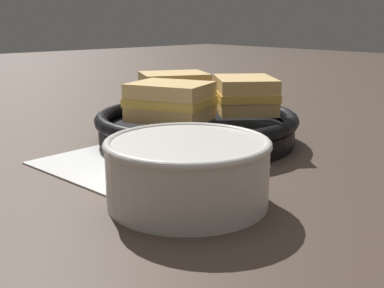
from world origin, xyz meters
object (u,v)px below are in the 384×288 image
at_px(sandwich_far_left, 245,95).
at_px(sandwich_near_right, 170,101).
at_px(soup_bowl, 188,167).
at_px(sandwich_near_left, 174,89).
at_px(skillet, 196,126).
at_px(spoon, 172,160).

bearing_deg(sandwich_far_left, sandwich_near_right, -102.72).
height_order(soup_bowl, sandwich_near_right, sandwich_near_right).
bearing_deg(sandwich_near_left, soup_bowl, -38.09).
bearing_deg(soup_bowl, sandwich_near_right, 144.92).
bearing_deg(sandwich_near_left, sandwich_near_right, -42.72).
bearing_deg(skillet, sandwich_near_right, -71.48).
distance_m(skillet, sandwich_near_left, 0.08).
xyz_separation_m(sandwich_near_left, sandwich_near_right, (0.08, -0.08, 0.00)).
xyz_separation_m(soup_bowl, sandwich_near_right, (-0.14, 0.10, 0.03)).
xyz_separation_m(soup_bowl, sandwich_far_left, (-0.12, 0.21, 0.03)).
xyz_separation_m(soup_bowl, sandwich_near_left, (-0.22, 0.17, 0.03)).
distance_m(soup_bowl, skillet, 0.23).
bearing_deg(spoon, soup_bowl, -33.37).
bearing_deg(skillet, soup_bowl, -44.98).
bearing_deg(spoon, sandwich_near_right, 140.14).
height_order(soup_bowl, sandwich_near_left, sandwich_near_left).
bearing_deg(sandwich_near_right, sandwich_near_left, 137.28).
bearing_deg(skillet, spoon, -56.05).
bearing_deg(sandwich_far_left, sandwich_near_left, -162.72).
height_order(skillet, sandwich_near_left, sandwich_near_left).
xyz_separation_m(spoon, sandwich_far_left, (-0.02, 0.15, 0.06)).
xyz_separation_m(skillet, sandwich_near_left, (-0.06, 0.01, 0.04)).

